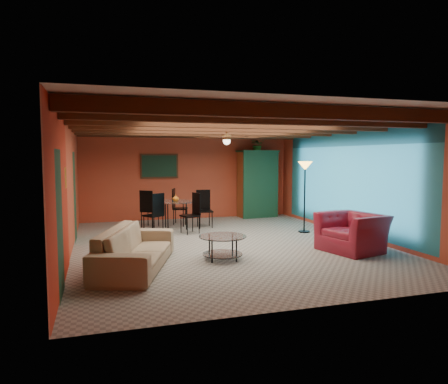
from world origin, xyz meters
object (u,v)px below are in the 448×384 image
object	(u,v)px
armchair	(352,232)
coffee_table	(223,247)
sofa	(136,248)
floor_lamp	(305,197)
armoire	(257,185)
dining_table	(176,210)
potted_plant	(258,145)
vase	(176,187)

from	to	relation	value
armchair	coffee_table	world-z (taller)	armchair
sofa	floor_lamp	bearing A→B (deg)	-44.44
armoire	dining_table	bearing A→B (deg)	-159.72
armchair	potted_plant	distance (m)	5.45
sofa	potted_plant	world-z (taller)	potted_plant
sofa	coffee_table	xyz separation A→B (m)	(1.63, 0.16, -0.12)
dining_table	potted_plant	bearing A→B (deg)	25.86
armchair	armoire	bearing A→B (deg)	166.73
coffee_table	dining_table	world-z (taller)	dining_table
armchair	vase	world-z (taller)	vase
dining_table	floor_lamp	xyz separation A→B (m)	(3.07, -1.48, 0.40)
floor_lamp	potted_plant	xyz separation A→B (m)	(-0.15, 2.89, 1.41)
armchair	dining_table	distance (m)	4.74
floor_lamp	potted_plant	bearing A→B (deg)	92.92
coffee_table	armoire	distance (m)	5.69
floor_lamp	vase	distance (m)	3.41
armoire	floor_lamp	distance (m)	2.90
dining_table	armoire	xyz separation A→B (m)	(2.92, 1.41, 0.52)
sofa	coffee_table	size ratio (longest dim) A/B	2.70
potted_plant	vase	distance (m)	3.46
armchair	potted_plant	size ratio (longest dim) A/B	2.46
dining_table	armoire	bearing A→B (deg)	25.86
sofa	armoire	world-z (taller)	armoire
dining_table	potted_plant	distance (m)	3.71
armchair	dining_table	xyz separation A→B (m)	(-2.98, 3.68, 0.13)
dining_table	floor_lamp	size ratio (longest dim) A/B	1.09
coffee_table	vase	world-z (taller)	vase
sofa	floor_lamp	distance (m)	5.01
dining_table	sofa	bearing A→B (deg)	-110.56
dining_table	vase	distance (m)	0.61
dining_table	armoire	size ratio (longest dim) A/B	0.96
coffee_table	vase	bearing A→B (deg)	93.92
dining_table	vase	xyz separation A→B (m)	(0.00, 0.00, 0.61)
floor_lamp	dining_table	bearing A→B (deg)	154.29
dining_table	vase	world-z (taller)	vase
vase	armchair	bearing A→B (deg)	-50.94
sofa	floor_lamp	world-z (taller)	floor_lamp
floor_lamp	vase	world-z (taller)	floor_lamp
coffee_table	floor_lamp	world-z (taller)	floor_lamp
dining_table	vase	size ratio (longest dim) A/B	11.19
armchair	coffee_table	size ratio (longest dim) A/B	1.33
armoire	vase	xyz separation A→B (m)	(-2.92, -1.41, 0.08)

